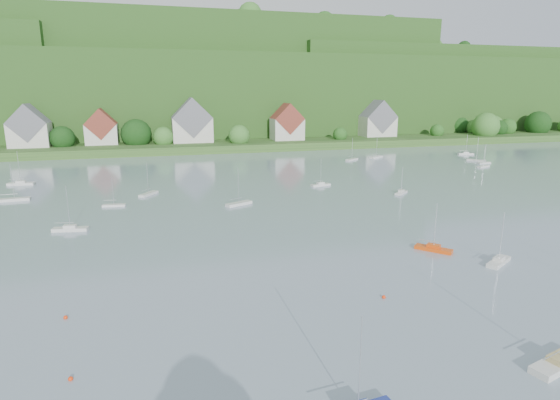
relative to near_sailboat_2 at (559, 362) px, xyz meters
name	(u,v)px	position (x,y,z in m)	size (l,w,h in m)	color
far_shore_strip	(179,143)	(-22.01, 175.73, 1.05)	(600.00, 60.00, 3.00)	#284B1C
forested_ridge	(170,92)	(-21.61, 244.29, 22.43)	(620.00, 181.22, 69.89)	#183F14
village_building_0	(29,129)	(-77.01, 162.73, 9.06)	(14.00, 10.40, 16.00)	beige
village_building_1	(102,130)	(-52.01, 164.73, 8.30)	(12.00, 9.36, 14.00)	beige
village_building_2	(192,124)	(-17.01, 163.73, 9.82)	(16.00, 11.44, 18.00)	beige
village_building_3	(287,125)	(22.99, 161.73, 8.98)	(13.00, 10.40, 15.50)	beige
village_building_4	(378,122)	(67.99, 165.73, 9.14)	(15.00, 10.40, 16.50)	beige
near_sailboat_2	(559,362)	(0.00, 0.00, 0.00)	(6.64, 3.40, 8.64)	silver
near_sailboat_3	(499,261)	(12.49, 21.84, -0.04)	(5.48, 4.10, 7.38)	silver
near_sailboat_5	(434,248)	(6.81, 28.89, -0.04)	(4.71, 5.09, 7.33)	#DA460C
mooring_buoy_2	(384,298)	(-8.17, 16.37, -0.45)	(0.44, 0.44, 0.44)	red
mooring_buoy_3	(66,319)	(-43.01, 20.99, -0.45)	(0.45, 0.45, 0.45)	red
mooring_buoy_5	(71,380)	(-40.79, 9.43, -0.45)	(0.41, 0.41, 0.41)	red
far_sailboat_cluster	(223,178)	(-14.91, 94.75, -0.08)	(192.59, 71.52, 8.71)	silver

